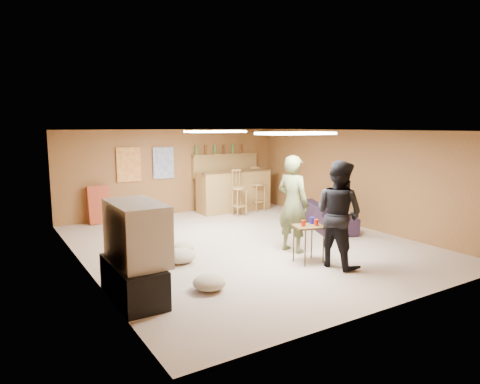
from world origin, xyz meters
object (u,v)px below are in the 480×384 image
bar_counter (234,191)px  tray_table (309,244)px  tv_body (137,232)px  person_olive (293,204)px  person_black (338,214)px  sofa (327,215)px

bar_counter → tray_table: bar_counter is taller
tv_body → bar_counter: size_ratio=0.55×
tv_body → tray_table: 3.00m
person_olive → tray_table: bearing=149.2°
person_black → bar_counter: bearing=-20.6°
person_olive → tray_table: size_ratio=2.80×
bar_counter → tray_table: 4.65m
tv_body → tray_table: bearing=-0.7°
tv_body → person_olive: (3.11, 0.62, -0.01)m
bar_counter → person_olive: 3.98m
person_black → tray_table: person_black is taller
person_olive → sofa: size_ratio=0.92×
tv_body → person_black: person_black is taller
person_black → sofa: person_black is taller
bar_counter → person_black: (-0.93, -4.88, 0.32)m
tv_body → bar_counter: (4.15, 4.45, -0.35)m
bar_counter → sofa: bar_counter is taller
tv_body → sofa: size_ratio=0.57×
sofa → person_olive: bearing=143.0°
person_olive → sofa: (1.86, 1.07, -0.61)m
bar_counter → tray_table: (-1.21, -4.49, -0.23)m
tv_body → person_black: 3.25m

